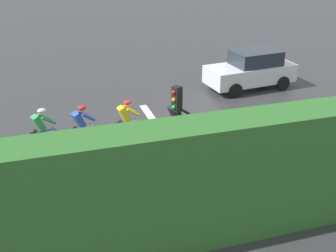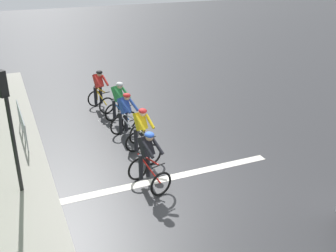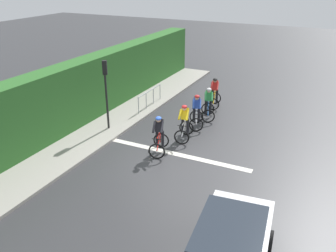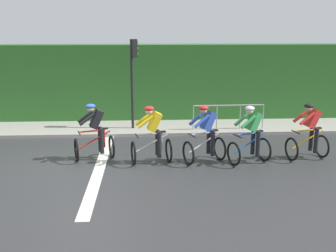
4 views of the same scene
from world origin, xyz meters
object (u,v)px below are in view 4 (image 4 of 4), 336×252
cyclist_second (251,136)px  traffic_light_near_crossing (133,71)px  cyclist_mid (206,135)px  cyclist_trailing (95,133)px  cyclist_lead (309,132)px  cyclist_fourth (152,136)px  pedestrian_railing_kerbside (229,112)px

cyclist_second → traffic_light_near_crossing: bearing=-138.0°
cyclist_mid → cyclist_trailing: bearing=-97.1°
cyclist_lead → cyclist_second: same height
cyclist_lead → traffic_light_near_crossing: traffic_light_near_crossing is taller
cyclist_fourth → cyclist_mid: bearing=90.9°
cyclist_second → cyclist_fourth: bearing=-92.4°
traffic_light_near_crossing → cyclist_mid: bearing=30.5°
cyclist_fourth → cyclist_trailing: bearing=-104.2°
cyclist_second → cyclist_trailing: same height
traffic_light_near_crossing → pedestrian_railing_kerbside: bearing=83.9°
cyclist_lead → cyclist_trailing: 6.21m
cyclist_fourth → traffic_light_near_crossing: (-3.65, -0.62, 1.43)m
cyclist_second → cyclist_mid: 1.27m
traffic_light_near_crossing → pedestrian_railing_kerbside: 3.75m
cyclist_mid → traffic_light_near_crossing: 4.44m
cyclist_second → cyclist_fourth: size_ratio=1.00×
cyclist_mid → pedestrian_railing_kerbside: 3.51m
cyclist_trailing → cyclist_mid: bearing=82.9°
cyclist_lead → traffic_light_near_crossing: bearing=-124.0°
cyclist_fourth → pedestrian_railing_kerbside: 4.32m
traffic_light_near_crossing → cyclist_fourth: bearing=9.7°
cyclist_second → cyclist_mid: bearing=-96.3°
cyclist_second → cyclist_mid: size_ratio=1.00×
cyclist_second → traffic_light_near_crossing: 5.26m
cyclist_fourth → cyclist_second: bearing=87.6°
cyclist_second → cyclist_mid: same height
cyclist_second → pedestrian_railing_kerbside: 3.40m
traffic_light_near_crossing → pedestrian_railing_kerbside: size_ratio=1.28×
cyclist_lead → cyclist_fourth: (0.16, -4.55, 0.00)m
cyclist_lead → cyclist_trailing: (-0.25, -6.21, 0.00)m
cyclist_lead → pedestrian_railing_kerbside: cyclist_lead is taller
cyclist_lead → cyclist_trailing: bearing=-92.3°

